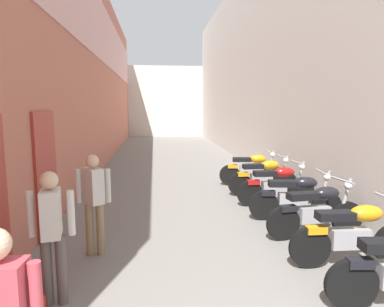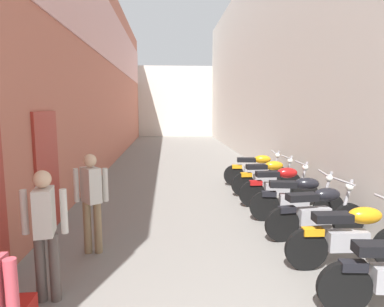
# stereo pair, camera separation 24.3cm
# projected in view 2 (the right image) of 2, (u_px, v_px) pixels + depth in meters

# --- Properties ---
(ground_plane) EXTENTS (41.65, 41.65, 0.00)m
(ground_plane) POSITION_uv_depth(u_px,v_px,m) (187.00, 173.00, 11.61)
(ground_plane) COLOR slate
(building_left) EXTENTS (0.45, 25.65, 7.14)m
(building_left) POSITION_uv_depth(u_px,v_px,m) (104.00, 72.00, 12.81)
(building_left) COLOR #B76651
(building_left) RESTS_ON ground
(building_right) EXTENTS (0.45, 25.65, 7.94)m
(building_right) POSITION_uv_depth(u_px,v_px,m) (260.00, 64.00, 13.26)
(building_right) COLOR beige
(building_right) RESTS_ON ground
(building_far_end) EXTENTS (8.70, 2.00, 5.38)m
(building_far_end) POSITION_uv_depth(u_px,v_px,m) (175.00, 102.00, 26.87)
(building_far_end) COLOR beige
(building_far_end) RESTS_ON ground
(motorcycle_third) EXTENTS (1.85, 0.58, 1.04)m
(motorcycle_third) POSITION_uv_depth(u_px,v_px,m) (351.00, 235.00, 4.70)
(motorcycle_third) COLOR black
(motorcycle_third) RESTS_ON ground
(motorcycle_fourth) EXTENTS (1.85, 0.58, 1.04)m
(motorcycle_fourth) POSITION_uv_depth(u_px,v_px,m) (317.00, 211.00, 5.78)
(motorcycle_fourth) COLOR black
(motorcycle_fourth) RESTS_ON ground
(motorcycle_fifth) EXTENTS (1.84, 0.58, 1.04)m
(motorcycle_fifth) POSITION_uv_depth(u_px,v_px,m) (297.00, 197.00, 6.66)
(motorcycle_fifth) COLOR black
(motorcycle_fifth) RESTS_ON ground
(motorcycle_sixth) EXTENTS (1.85, 0.58, 1.04)m
(motorcycle_sixth) POSITION_uv_depth(u_px,v_px,m) (279.00, 185.00, 7.72)
(motorcycle_sixth) COLOR black
(motorcycle_sixth) RESTS_ON ground
(motorcycle_seventh) EXTENTS (1.85, 0.58, 1.04)m
(motorcycle_seventh) POSITION_uv_depth(u_px,v_px,m) (267.00, 176.00, 8.65)
(motorcycle_seventh) COLOR black
(motorcycle_seventh) RESTS_ON ground
(motorcycle_eighth) EXTENTS (1.85, 0.58, 1.04)m
(motorcycle_eighth) POSITION_uv_depth(u_px,v_px,m) (256.00, 169.00, 9.72)
(motorcycle_eighth) COLOR black
(motorcycle_eighth) RESTS_ON ground
(pedestrian_mid_alley) EXTENTS (0.52, 0.37, 1.57)m
(pedestrian_mid_alley) POSITION_uv_depth(u_px,v_px,m) (45.00, 226.00, 3.86)
(pedestrian_mid_alley) COLOR #564C47
(pedestrian_mid_alley) RESTS_ON ground
(pedestrian_further_down) EXTENTS (0.52, 0.39, 1.57)m
(pedestrian_further_down) POSITION_uv_depth(u_px,v_px,m) (91.00, 196.00, 5.17)
(pedestrian_further_down) COLOR #8C7251
(pedestrian_further_down) RESTS_ON ground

